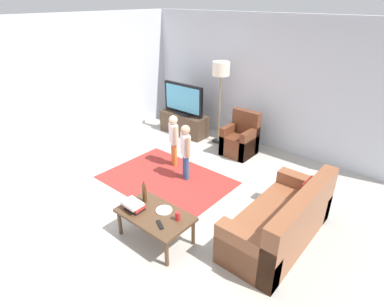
{
  "coord_description": "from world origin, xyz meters",
  "views": [
    {
      "loc": [
        2.98,
        -2.91,
        2.97
      ],
      "look_at": [
        0.0,
        0.6,
        0.65
      ],
      "focal_mm": 29.26,
      "sensor_mm": 36.0,
      "label": 1
    }
  ],
  "objects_px": {
    "tv_remote": "(160,225)",
    "plate": "(164,210)",
    "tv_stand": "(184,124)",
    "child_center": "(186,147)",
    "armchair": "(241,140)",
    "bottle": "(144,193)",
    "soda_can": "(178,216)",
    "floor_lamp": "(221,73)",
    "book_stack": "(134,205)",
    "child_near_tv": "(174,136)",
    "couch": "(284,224)",
    "coffee_table": "(155,216)",
    "tv": "(183,99)"
  },
  "relations": [
    {
      "from": "tv",
      "to": "couch",
      "type": "relative_size",
      "value": 0.61
    },
    {
      "from": "child_near_tv",
      "to": "soda_can",
      "type": "height_order",
      "value": "child_near_tv"
    },
    {
      "from": "tv",
      "to": "tv_remote",
      "type": "relative_size",
      "value": 6.47
    },
    {
      "from": "child_near_tv",
      "to": "book_stack",
      "type": "xyz_separation_m",
      "value": [
        0.97,
        -1.81,
        -0.13
      ]
    },
    {
      "from": "armchair",
      "to": "coffee_table",
      "type": "relative_size",
      "value": 0.9
    },
    {
      "from": "couch",
      "to": "book_stack",
      "type": "bearing_deg",
      "value": -143.76
    },
    {
      "from": "couch",
      "to": "child_near_tv",
      "type": "distance_m",
      "value": 2.68
    },
    {
      "from": "child_center",
      "to": "bottle",
      "type": "distance_m",
      "value": 1.43
    },
    {
      "from": "floor_lamp",
      "to": "plate",
      "type": "xyz_separation_m",
      "value": [
        1.3,
        -3.03,
        -1.12
      ]
    },
    {
      "from": "tv_stand",
      "to": "book_stack",
      "type": "bearing_deg",
      "value": -59.05
    },
    {
      "from": "bottle",
      "to": "tv_remote",
      "type": "height_order",
      "value": "bottle"
    },
    {
      "from": "child_near_tv",
      "to": "tv_stand",
      "type": "bearing_deg",
      "value": 124.5
    },
    {
      "from": "tv",
      "to": "book_stack",
      "type": "relative_size",
      "value": 3.81
    },
    {
      "from": "floor_lamp",
      "to": "plate",
      "type": "bearing_deg",
      "value": -66.82
    },
    {
      "from": "armchair",
      "to": "soda_can",
      "type": "relative_size",
      "value": 7.5
    },
    {
      "from": "child_center",
      "to": "soda_can",
      "type": "relative_size",
      "value": 8.61
    },
    {
      "from": "tv_stand",
      "to": "child_center",
      "type": "height_order",
      "value": "child_center"
    },
    {
      "from": "couch",
      "to": "floor_lamp",
      "type": "distance_m",
      "value": 3.55
    },
    {
      "from": "armchair",
      "to": "bottle",
      "type": "distance_m",
      "value": 2.88
    },
    {
      "from": "tv_remote",
      "to": "bottle",
      "type": "bearing_deg",
      "value": -175.07
    },
    {
      "from": "book_stack",
      "to": "soda_can",
      "type": "height_order",
      "value": "soda_can"
    },
    {
      "from": "tv",
      "to": "child_center",
      "type": "xyz_separation_m",
      "value": [
        1.41,
        -1.52,
        -0.23
      ]
    },
    {
      "from": "child_near_tv",
      "to": "armchair",
      "type": "bearing_deg",
      "value": 60.72
    },
    {
      "from": "child_near_tv",
      "to": "book_stack",
      "type": "height_order",
      "value": "child_near_tv"
    },
    {
      "from": "couch",
      "to": "plate",
      "type": "height_order",
      "value": "couch"
    },
    {
      "from": "coffee_table",
      "to": "floor_lamp",
      "type": "bearing_deg",
      "value": 111.6
    },
    {
      "from": "floor_lamp",
      "to": "book_stack",
      "type": "bearing_deg",
      "value": -73.5
    },
    {
      "from": "armchair",
      "to": "floor_lamp",
      "type": "xyz_separation_m",
      "value": [
        -0.71,
        0.19,
        1.25
      ]
    },
    {
      "from": "tv",
      "to": "soda_can",
      "type": "bearing_deg",
      "value": -49.39
    },
    {
      "from": "couch",
      "to": "child_center",
      "type": "distance_m",
      "value": 2.13
    },
    {
      "from": "couch",
      "to": "tv_remote",
      "type": "bearing_deg",
      "value": -133.14
    },
    {
      "from": "tv",
      "to": "coffee_table",
      "type": "height_order",
      "value": "tv"
    },
    {
      "from": "coffee_table",
      "to": "soda_can",
      "type": "distance_m",
      "value": 0.35
    },
    {
      "from": "bottle",
      "to": "floor_lamp",
      "type": "bearing_deg",
      "value": 107.26
    },
    {
      "from": "tv_stand",
      "to": "bottle",
      "type": "relative_size",
      "value": 3.71
    },
    {
      "from": "plate",
      "to": "tv",
      "type": "bearing_deg",
      "value": 127.56
    },
    {
      "from": "book_stack",
      "to": "plate",
      "type": "relative_size",
      "value": 1.31
    },
    {
      "from": "tv",
      "to": "child_near_tv",
      "type": "bearing_deg",
      "value": -55.07
    },
    {
      "from": "coffee_table",
      "to": "bottle",
      "type": "distance_m",
      "value": 0.37
    },
    {
      "from": "tv",
      "to": "armchair",
      "type": "bearing_deg",
      "value": -0.66
    },
    {
      "from": "book_stack",
      "to": "tv_remote",
      "type": "relative_size",
      "value": 1.7
    },
    {
      "from": "tv_remote",
      "to": "plate",
      "type": "xyz_separation_m",
      "value": [
        -0.17,
        0.24,
        -0.0
      ]
    },
    {
      "from": "tv_stand",
      "to": "plate",
      "type": "height_order",
      "value": "tv_stand"
    },
    {
      "from": "book_stack",
      "to": "floor_lamp",
      "type": "bearing_deg",
      "value": 106.5
    },
    {
      "from": "soda_can",
      "to": "tv_stand",
      "type": "bearing_deg",
      "value": 130.4
    },
    {
      "from": "child_center",
      "to": "coffee_table",
      "type": "xyz_separation_m",
      "value": [
        0.74,
        -1.46,
        -0.25
      ]
    },
    {
      "from": "book_stack",
      "to": "tv_remote",
      "type": "height_order",
      "value": "book_stack"
    },
    {
      "from": "tv_remote",
      "to": "soda_can",
      "type": "distance_m",
      "value": 0.25
    },
    {
      "from": "coffee_table",
      "to": "tv_remote",
      "type": "distance_m",
      "value": 0.26
    },
    {
      "from": "floor_lamp",
      "to": "tv_remote",
      "type": "relative_size",
      "value": 10.47
    }
  ]
}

